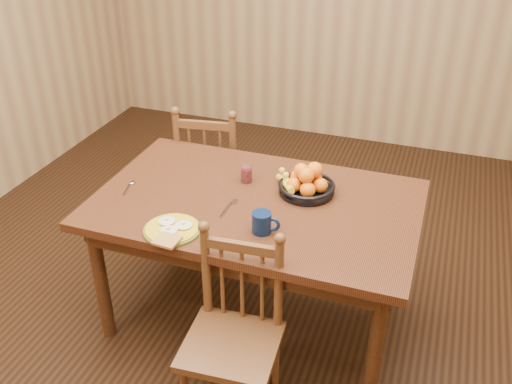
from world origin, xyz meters
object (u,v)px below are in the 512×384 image
(chair_near, at_px, (234,336))
(fruit_bowl, at_px, (306,183))
(coffee_mug, at_px, (263,222))
(chair_far, at_px, (212,173))
(breakfast_plate, at_px, (172,229))
(dining_table, at_px, (256,215))

(chair_near, distance_m, fruit_bowl, 0.86)
(coffee_mug, bearing_deg, chair_far, 125.31)
(breakfast_plate, bearing_deg, coffee_mug, 19.28)
(chair_far, relative_size, coffee_mug, 6.97)
(chair_far, height_order, chair_near, chair_far)
(chair_near, xyz_separation_m, breakfast_plate, (-0.38, 0.22, 0.33))
(chair_near, height_order, fruit_bowl, fruit_bowl)
(breakfast_plate, relative_size, coffee_mug, 2.18)
(chair_far, xyz_separation_m, breakfast_plate, (0.27, -1.07, 0.31))
(breakfast_plate, relative_size, fruit_bowl, 0.90)
(dining_table, height_order, coffee_mug, coffee_mug)
(chair_near, bearing_deg, coffee_mug, 84.69)
(dining_table, relative_size, chair_near, 1.80)
(chair_near, xyz_separation_m, fruit_bowl, (0.10, 0.77, 0.37))
(breakfast_plate, bearing_deg, chair_far, 104.26)
(dining_table, bearing_deg, fruit_bowl, 36.69)
(chair_far, bearing_deg, breakfast_plate, 94.97)
(chair_far, relative_size, chair_near, 1.05)
(chair_near, bearing_deg, chair_far, 112.72)
(chair_far, height_order, coffee_mug, chair_far)
(dining_table, bearing_deg, breakfast_plate, -125.19)
(chair_far, xyz_separation_m, chair_near, (0.65, -1.30, -0.02))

